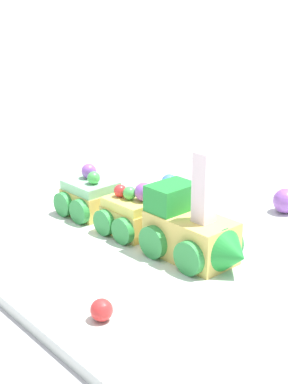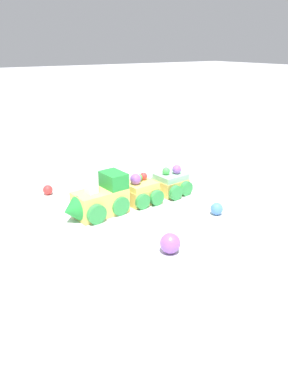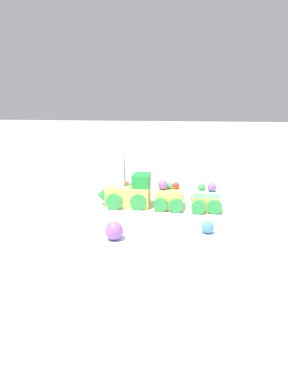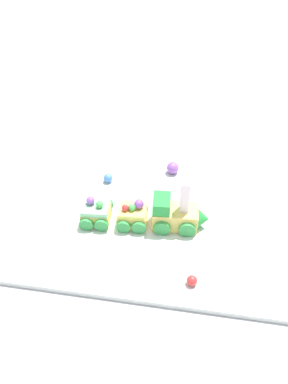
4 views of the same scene
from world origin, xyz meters
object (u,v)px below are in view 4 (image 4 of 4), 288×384
Objects in this scene: cake_train_locomotive at (178,215)px; gumball_blue at (108,178)px; cake_car_lemon at (133,215)px; gumball_red at (192,280)px; cake_car_mint at (96,213)px; gumball_purple at (173,168)px.

cake_train_locomotive is 5.39× the size of gumball_blue.
cake_train_locomotive is at bearing 0.03° from cake_car_lemon.
gumball_blue is (-0.22, 0.26, 0.00)m from gumball_red.
cake_train_locomotive reaches higher than cake_car_mint.
cake_car_lemon reaches higher than cake_car_mint.
cake_train_locomotive is 0.10m from cake_car_lemon.
cake_car_lemon is 0.19m from gumball_red.
gumball_blue is at bearing 142.48° from cake_train_locomotive.
gumball_blue is (-0.00, 0.13, -0.01)m from cake_car_mint.
gumball_blue is at bearing -158.79° from gumball_purple.
gumball_blue is at bearing 119.69° from cake_car_lemon.
cake_train_locomotive is 0.18m from gumball_purple.
gumball_purple is at bearing 21.21° from gumball_blue.
cake_train_locomotive reaches higher than gumball_blue.
gumball_purple is (0.07, 0.18, -0.01)m from cake_car_lemon.
gumball_purple reaches higher than gumball_red.
gumball_purple is (-0.07, 0.32, 0.01)m from gumball_red.
cake_train_locomotive is 0.21m from gumball_blue.
cake_car_lemon is 3.58× the size of gumball_red.
gumball_red is 0.33m from gumball_purple.
gumball_purple is at bearing 65.76° from cake_car_lemon.
gumball_purple is (-0.03, 0.18, -0.02)m from cake_train_locomotive.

